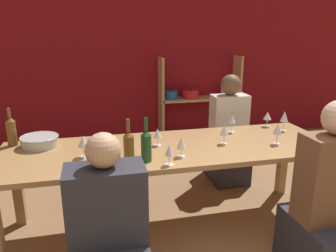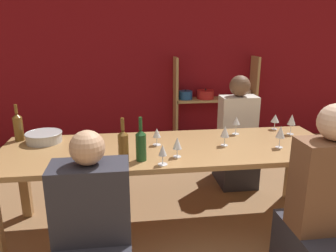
{
  "view_description": "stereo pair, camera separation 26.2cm",
  "coord_description": "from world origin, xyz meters",
  "px_view_note": "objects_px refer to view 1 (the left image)",
  "views": [
    {
      "loc": [
        -0.8,
        -1.05,
        1.67
      ],
      "look_at": [
        -0.19,
        1.52,
        0.9
      ],
      "focal_mm": 35.0,
      "sensor_mm": 36.0,
      "label": 1
    },
    {
      "loc": [
        -0.54,
        -1.1,
        1.67
      ],
      "look_at": [
        -0.19,
        1.52,
        0.9
      ],
      "focal_mm": 35.0,
      "sensor_mm": 36.0,
      "label": 2
    }
  ],
  "objects_px": {
    "dining_table": "(171,156)",
    "person_near_b": "(109,251)",
    "wine_bottle_green": "(146,145)",
    "wine_glass_white_b": "(278,129)",
    "mixing_bowl": "(40,141)",
    "wine_glass_red_f": "(83,142)",
    "wine_glass_red_e": "(157,134)",
    "wine_glass_empty_a": "(267,116)",
    "wine_glass_red_d": "(284,117)",
    "wine_bottle_dark": "(11,131)",
    "wine_bottle_amber": "(129,147)",
    "shelf_unit": "(197,108)",
    "person_near_a": "(325,215)",
    "wine_glass_white_a": "(169,151)",
    "wine_glass_red_a": "(224,130)",
    "wine_glass_red_b": "(232,120)",
    "person_far_a": "(228,142)",
    "wine_glass_red_c": "(181,143)"
  },
  "relations": [
    {
      "from": "wine_bottle_dark",
      "to": "wine_glass_white_b",
      "type": "bearing_deg",
      "value": -12.17
    },
    {
      "from": "shelf_unit",
      "to": "wine_glass_red_e",
      "type": "xyz_separation_m",
      "value": [
        -1.05,
        -2.15,
        0.33
      ]
    },
    {
      "from": "wine_glass_red_f",
      "to": "wine_bottle_dark",
      "type": "bearing_deg",
      "value": 145.36
    },
    {
      "from": "wine_glass_red_c",
      "to": "wine_bottle_green",
      "type": "bearing_deg",
      "value": -173.9
    },
    {
      "from": "shelf_unit",
      "to": "dining_table",
      "type": "xyz_separation_m",
      "value": [
        -0.95,
        -2.21,
        0.15
      ]
    },
    {
      "from": "mixing_bowl",
      "to": "wine_glass_red_e",
      "type": "height_order",
      "value": "wine_glass_red_e"
    },
    {
      "from": "wine_bottle_amber",
      "to": "wine_glass_empty_a",
      "type": "xyz_separation_m",
      "value": [
        1.45,
        0.64,
        -0.02
      ]
    },
    {
      "from": "person_near_b",
      "to": "wine_glass_white_a",
      "type": "bearing_deg",
      "value": 41.54
    },
    {
      "from": "wine_bottle_amber",
      "to": "person_near_b",
      "type": "relative_size",
      "value": 0.29
    },
    {
      "from": "dining_table",
      "to": "wine_glass_red_c",
      "type": "distance_m",
      "value": 0.29
    },
    {
      "from": "wine_glass_empty_a",
      "to": "wine_glass_red_a",
      "type": "bearing_deg",
      "value": -147.78
    },
    {
      "from": "wine_glass_red_a",
      "to": "wine_glass_red_b",
      "type": "bearing_deg",
      "value": 55.82
    },
    {
      "from": "wine_glass_red_a",
      "to": "wine_bottle_green",
      "type": "bearing_deg",
      "value": -161.8
    },
    {
      "from": "wine_bottle_green",
      "to": "dining_table",
      "type": "bearing_deg",
      "value": 46.23
    },
    {
      "from": "wine_bottle_green",
      "to": "person_far_a",
      "type": "xyz_separation_m",
      "value": [
        1.11,
        1.05,
        -0.42
      ]
    },
    {
      "from": "wine_glass_empty_a",
      "to": "wine_glass_red_d",
      "type": "height_order",
      "value": "wine_glass_red_d"
    },
    {
      "from": "dining_table",
      "to": "wine_bottle_amber",
      "type": "xyz_separation_m",
      "value": [
        -0.37,
        -0.27,
        0.21
      ]
    },
    {
      "from": "shelf_unit",
      "to": "wine_glass_red_b",
      "type": "relative_size",
      "value": 7.97
    },
    {
      "from": "wine_bottle_green",
      "to": "person_near_a",
      "type": "xyz_separation_m",
      "value": [
        1.13,
        -0.55,
        -0.41
      ]
    },
    {
      "from": "shelf_unit",
      "to": "person_far_a",
      "type": "bearing_deg",
      "value": -93.72
    },
    {
      "from": "mixing_bowl",
      "to": "wine_glass_red_a",
      "type": "height_order",
      "value": "wine_glass_red_a"
    },
    {
      "from": "wine_glass_red_b",
      "to": "wine_glass_red_e",
      "type": "bearing_deg",
      "value": -164.82
    },
    {
      "from": "wine_glass_white_a",
      "to": "wine_glass_red_d",
      "type": "distance_m",
      "value": 1.37
    },
    {
      "from": "wine_glass_empty_a",
      "to": "wine_bottle_dark",
      "type": "bearing_deg",
      "value": -179.27
    },
    {
      "from": "wine_bottle_amber",
      "to": "wine_glass_red_a",
      "type": "bearing_deg",
      "value": 16.48
    },
    {
      "from": "wine_glass_red_d",
      "to": "dining_table",
      "type": "bearing_deg",
      "value": -170.49
    },
    {
      "from": "wine_glass_red_a",
      "to": "wine_glass_red_f",
      "type": "bearing_deg",
      "value": -177.98
    },
    {
      "from": "person_near_a",
      "to": "wine_bottle_green",
      "type": "bearing_deg",
      "value": 154.23
    },
    {
      "from": "dining_table",
      "to": "person_near_b",
      "type": "distance_m",
      "value": 0.99
    },
    {
      "from": "wine_bottle_amber",
      "to": "person_near_a",
      "type": "xyz_separation_m",
      "value": [
        1.26,
        -0.53,
        -0.41
      ]
    },
    {
      "from": "wine_glass_red_f",
      "to": "mixing_bowl",
      "type": "bearing_deg",
      "value": 137.49
    },
    {
      "from": "wine_bottle_green",
      "to": "wine_glass_white_b",
      "type": "bearing_deg",
      "value": 6.3
    },
    {
      "from": "wine_glass_red_f",
      "to": "person_near_a",
      "type": "relative_size",
      "value": 0.13
    },
    {
      "from": "shelf_unit",
      "to": "wine_bottle_amber",
      "type": "height_order",
      "value": "shelf_unit"
    },
    {
      "from": "wine_bottle_dark",
      "to": "person_near_b",
      "type": "distance_m",
      "value": 1.4
    },
    {
      "from": "person_far_a",
      "to": "wine_glass_empty_a",
      "type": "bearing_deg",
      "value": 116.65
    },
    {
      "from": "shelf_unit",
      "to": "wine_glass_empty_a",
      "type": "height_order",
      "value": "shelf_unit"
    },
    {
      "from": "wine_glass_white_a",
      "to": "wine_glass_red_f",
      "type": "height_order",
      "value": "wine_glass_red_f"
    },
    {
      "from": "person_near_a",
      "to": "person_far_a",
      "type": "relative_size",
      "value": 1.04
    },
    {
      "from": "wine_bottle_amber",
      "to": "wine_glass_red_a",
      "type": "height_order",
      "value": "wine_bottle_amber"
    },
    {
      "from": "wine_glass_empty_a",
      "to": "person_near_a",
      "type": "height_order",
      "value": "person_near_a"
    },
    {
      "from": "wine_bottle_amber",
      "to": "wine_glass_red_b",
      "type": "xyz_separation_m",
      "value": [
        1.03,
        0.54,
        -0.01
      ]
    },
    {
      "from": "wine_glass_red_d",
      "to": "person_far_a",
      "type": "bearing_deg",
      "value": 115.93
    },
    {
      "from": "mixing_bowl",
      "to": "wine_bottle_green",
      "type": "xyz_separation_m",
      "value": [
        0.81,
        -0.52,
        0.08
      ]
    },
    {
      "from": "wine_glass_red_f",
      "to": "person_near_b",
      "type": "distance_m",
      "value": 0.85
    },
    {
      "from": "mixing_bowl",
      "to": "wine_glass_red_a",
      "type": "distance_m",
      "value": 1.54
    },
    {
      "from": "wine_glass_red_f",
      "to": "wine_glass_white_a",
      "type": "bearing_deg",
      "value": -26.5
    },
    {
      "from": "wine_bottle_amber",
      "to": "wine_glass_red_c",
      "type": "relative_size",
      "value": 2.12
    },
    {
      "from": "wine_bottle_dark",
      "to": "person_near_a",
      "type": "bearing_deg",
      "value": -27.8
    },
    {
      "from": "wine_bottle_dark",
      "to": "wine_glass_white_b",
      "type": "height_order",
      "value": "wine_bottle_dark"
    }
  ]
}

